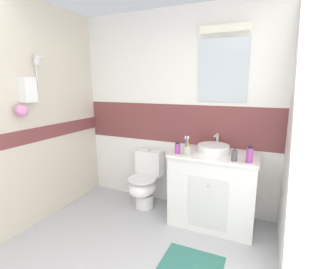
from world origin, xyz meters
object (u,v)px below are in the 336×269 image
at_px(sink_basin, 214,148).
at_px(mouthwash_bottle, 250,155).
at_px(soap_dispenser, 234,156).
at_px(lotion_bottle_short, 178,148).
at_px(toilet, 145,181).
at_px(toothbrush_cup, 187,150).

relative_size(sink_basin, mouthwash_bottle, 2.40).
xyz_separation_m(sink_basin, soap_dispenser, (0.26, -0.24, 0.01)).
bearing_deg(soap_dispenser, mouthwash_bottle, 4.14).
xyz_separation_m(soap_dispenser, lotion_bottle_short, (-0.61, 0.02, 0.01)).
distance_m(sink_basin, mouthwash_bottle, 0.47).
bearing_deg(toilet, lotion_bottle_short, -21.59).
distance_m(toothbrush_cup, lotion_bottle_short, 0.11).
bearing_deg(toilet, soap_dispenser, -11.32).
height_order(toothbrush_cup, lotion_bottle_short, toothbrush_cup).
height_order(sink_basin, toothbrush_cup, toothbrush_cup).
height_order(sink_basin, mouthwash_bottle, sink_basin).
distance_m(sink_basin, lotion_bottle_short, 0.42).
xyz_separation_m(toothbrush_cup, mouthwash_bottle, (0.64, 0.00, 0.02)).
bearing_deg(toothbrush_cup, soap_dispenser, -0.70).
xyz_separation_m(toilet, mouthwash_bottle, (1.28, -0.22, 0.58)).
distance_m(sink_basin, soap_dispenser, 0.36).
bearing_deg(mouthwash_bottle, lotion_bottle_short, 179.36).
bearing_deg(sink_basin, lotion_bottle_short, -147.34).
bearing_deg(mouthwash_bottle, sink_basin, 149.92).
distance_m(toothbrush_cup, mouthwash_bottle, 0.64).
xyz_separation_m(sink_basin, lotion_bottle_short, (-0.35, -0.22, 0.02)).
height_order(toilet, mouthwash_bottle, mouthwash_bottle).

